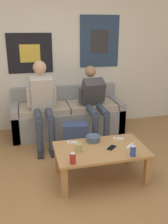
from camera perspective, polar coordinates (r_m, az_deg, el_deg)
ground_plane at (r=2.84m, az=-1.60°, el=-20.82°), size 18.00×18.00×0.00m
wall_back at (r=4.56m, az=-8.11°, el=12.05°), size 10.00×0.07×2.55m
couch at (r=4.47m, az=-3.75°, el=-0.96°), size 1.91×0.72×0.79m
coffee_table at (r=3.11m, az=3.82°, el=-9.37°), size 1.11×0.66×0.41m
person_seated_adult at (r=3.93m, az=-9.53°, el=2.63°), size 0.47×0.82×1.31m
person_seated_teen at (r=4.12m, az=2.40°, el=2.68°), size 0.47×0.95×1.18m
backpack at (r=3.76m, az=-2.00°, el=-6.14°), size 0.39×0.30×0.46m
ceramic_bowl at (r=3.23m, az=2.12°, el=-5.99°), size 0.18×0.18×0.08m
pillar_candle at (r=2.97m, az=-1.27°, el=-8.20°), size 0.07×0.07×0.11m
drink_can_blue at (r=2.93m, az=11.13°, el=-8.75°), size 0.07×0.07×0.12m
drink_can_red at (r=2.73m, az=-2.56°, el=-10.52°), size 0.07×0.07×0.12m
game_controller_near_left at (r=3.14m, az=10.47°, el=-7.69°), size 0.13×0.12×0.03m
game_controller_near_right at (r=3.18m, az=-2.66°, el=-7.00°), size 0.15×0.08×0.03m
game_controller_far_center at (r=3.32m, az=7.91°, el=-6.07°), size 0.14×0.10×0.03m
cell_phone at (r=3.09m, az=6.31°, el=-8.10°), size 0.14×0.14×0.01m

